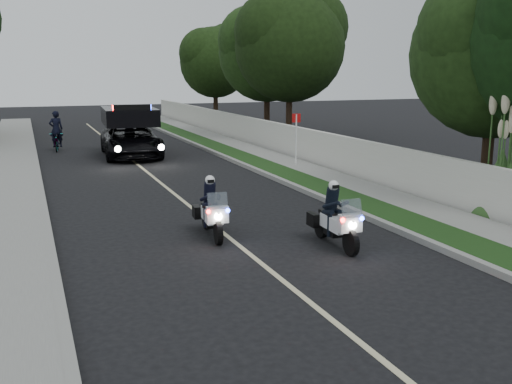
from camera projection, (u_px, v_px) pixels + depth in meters
ground at (248, 253)px, 12.94m from camera, size 120.00×120.00×0.00m
curb_right at (254, 169)px, 23.50m from camera, size 0.20×60.00×0.15m
grass_verge at (270, 168)px, 23.76m from camera, size 1.20×60.00×0.16m
sidewalk_right at (299, 166)px, 24.23m from camera, size 1.40×60.00×0.16m
property_wall at (320, 149)px, 24.45m from camera, size 0.22×60.00×1.50m
curb_left at (40, 183)px, 20.53m from camera, size 0.20×60.00×0.15m
sidewalk_left at (6, 186)px, 20.14m from camera, size 2.00×60.00×0.16m
lane_marking at (154, 178)px, 22.03m from camera, size 0.12×50.00×0.01m
police_moto_left at (212, 236)px, 14.26m from camera, size 0.79×1.82×1.50m
police_moto_right at (335, 246)px, 13.46m from camera, size 0.70×1.83×1.53m
police_suv at (132, 157)px, 27.53m from camera, size 2.92×5.69×2.69m
bicycle at (58, 151)px, 29.45m from camera, size 0.80×1.86×0.95m
cyclist at (58, 151)px, 29.45m from camera, size 0.70×0.50×1.83m
sign_post at (296, 168)px, 24.27m from camera, size 0.43×0.43×2.34m
pampas_mid at (505, 220)px, 15.81m from camera, size 1.57×1.57×3.67m
pampas_far at (497, 217)px, 16.09m from camera, size 1.78×1.78×4.28m
tree_right_b at (484, 196)px, 18.87m from camera, size 6.62×6.62×8.72m
tree_right_c at (289, 141)px, 33.51m from camera, size 7.77×7.77×10.34m
tree_right_d at (267, 136)px, 36.07m from camera, size 6.24×6.24×9.79m
tree_right_e at (216, 123)px, 45.41m from camera, size 6.42×6.42×9.01m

